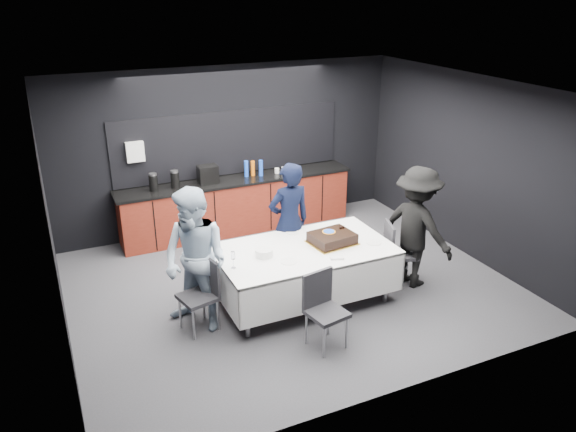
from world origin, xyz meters
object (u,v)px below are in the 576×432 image
object	(u,v)px
chair_near	(323,304)
person_center	(289,222)
plate_stack	(264,253)
chair_left	(203,289)
party_table	(304,257)
champagne_flute	(233,256)
chair_right	(396,249)
person_left	(196,261)
cake_assembly	(332,238)
person_right	(416,227)

from	to	relation	value
chair_near	person_center	distance (m)	1.74
plate_stack	chair_left	bearing A→B (deg)	-175.18
party_table	champagne_flute	distance (m)	1.08
chair_right	person_left	world-z (taller)	person_left
person_center	person_left	size ratio (longest dim) A/B	0.96
party_table	person_center	distance (m)	0.72
plate_stack	person_left	bearing A→B (deg)	-178.81
champagne_flute	chair_near	distance (m)	1.23
chair_near	chair_right	bearing A→B (deg)	28.30
cake_assembly	person_right	distance (m)	1.24
person_left	cake_assembly	bearing A→B (deg)	55.43
person_left	person_center	bearing A→B (deg)	79.32
person_center	person_left	bearing A→B (deg)	21.29
plate_stack	person_left	distance (m)	0.90
cake_assembly	chair_left	distance (m)	1.86
cake_assembly	plate_stack	bearing A→B (deg)	178.94
party_table	chair_left	distance (m)	1.42
cake_assembly	person_left	distance (m)	1.88
chair_right	champagne_flute	bearing A→B (deg)	-179.26
chair_left	person_center	world-z (taller)	person_center
cake_assembly	chair_near	distance (m)	1.21
chair_left	chair_near	size ratio (longest dim) A/B	1.00
person_right	chair_near	bearing A→B (deg)	93.81
party_table	person_right	world-z (taller)	person_right
person_left	person_right	bearing A→B (deg)	51.55
party_table	person_right	size ratio (longest dim) A/B	1.33
chair_left	chair_right	bearing A→B (deg)	-0.79
person_left	champagne_flute	bearing A→B (deg)	39.64
party_table	chair_right	size ratio (longest dim) A/B	2.51
chair_right	cake_assembly	bearing A→B (deg)	174.69
cake_assembly	person_left	xyz separation A→B (m)	(-1.88, -0.00, 0.06)
cake_assembly	chair_near	bearing A→B (deg)	-123.72
champagne_flute	person_center	distance (m)	1.40
chair_left	chair_near	world-z (taller)	same
plate_stack	champagne_flute	world-z (taller)	champagne_flute
chair_right	chair_left	bearing A→B (deg)	179.21
party_table	cake_assembly	world-z (taller)	cake_assembly
plate_stack	champagne_flute	xyz separation A→B (m)	(-0.46, -0.14, 0.11)
chair_left	person_right	xyz separation A→B (m)	(3.05, -0.16, 0.34)
plate_stack	chair_right	bearing A→B (deg)	-3.20
person_right	chair_left	bearing A→B (deg)	68.62
chair_left	chair_right	xyz separation A→B (m)	(2.82, -0.04, 0.00)
chair_left	chair_right	size ratio (longest dim) A/B	1.00
cake_assembly	person_right	size ratio (longest dim) A/B	0.37
champagne_flute	person_left	size ratio (longest dim) A/B	0.12
chair_near	person_center	world-z (taller)	person_center
party_table	plate_stack	world-z (taller)	plate_stack
chair_left	person_left	world-z (taller)	person_left
person_right	cake_assembly	bearing A→B (deg)	61.80
cake_assembly	chair_right	world-z (taller)	cake_assembly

